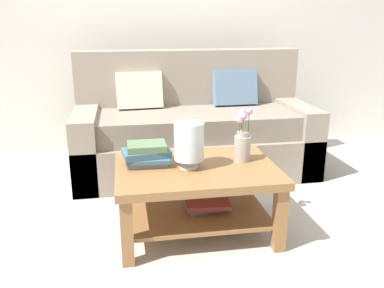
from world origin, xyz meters
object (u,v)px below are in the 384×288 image
coffee_table (197,185)px  glass_hurricane_vase (189,142)px  book_stack_main (147,154)px  couch (193,131)px  flower_pitcher (242,142)px

coffee_table → glass_hurricane_vase: size_ratio=3.48×
book_stack_main → glass_hurricane_vase: bearing=-21.9°
couch → glass_hurricane_vase: bearing=-101.2°
book_stack_main → glass_hurricane_vase: glass_hurricane_vase is taller
coffee_table → book_stack_main: 0.37m
book_stack_main → flower_pitcher: 0.61m
couch → glass_hurricane_vase: couch is taller
flower_pitcher → couch: bearing=96.7°
coffee_table → flower_pitcher: (0.31, 0.06, 0.26)m
couch → coffee_table: 1.16m
flower_pitcher → glass_hurricane_vase: bearing=-168.6°
book_stack_main → flower_pitcher: flower_pitcher is taller
glass_hurricane_vase → coffee_table: bearing=18.3°
couch → coffee_table: size_ratio=2.07×
glass_hurricane_vase → book_stack_main: bearing=158.1°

